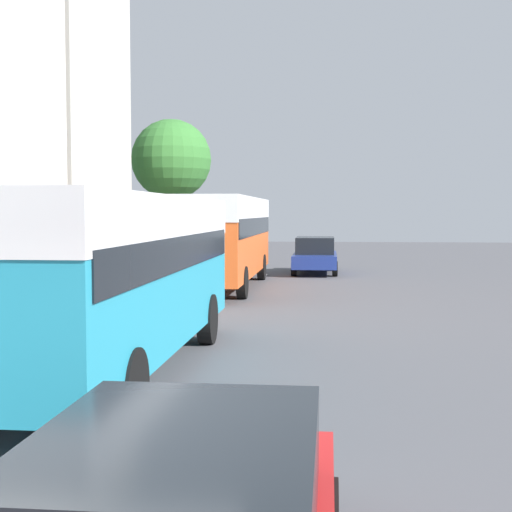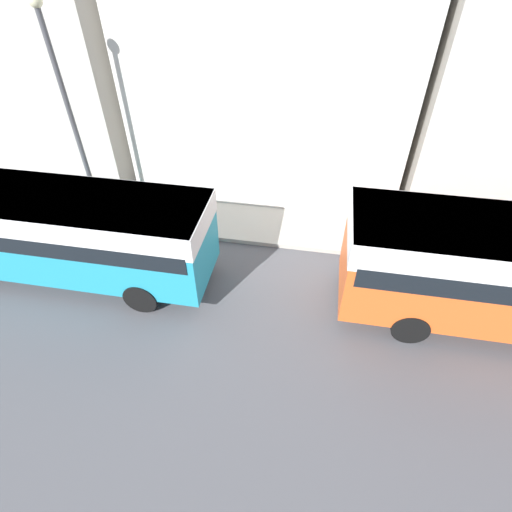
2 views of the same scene
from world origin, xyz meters
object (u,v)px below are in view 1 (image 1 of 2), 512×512
object	(u,v)px
bus_lead	(110,259)
car_far_curb	(315,255)
bus_following	(219,229)
pedestrian_near_curb	(163,251)

from	to	relation	value
bus_lead	car_far_curb	xyz separation A→B (m)	(2.93, 19.71, -1.08)
bus_following	bus_lead	bearing A→B (deg)	-88.79
bus_lead	car_far_curb	size ratio (longest dim) A/B	2.00
bus_lead	bus_following	distance (m)	13.40
bus_lead	bus_following	bearing A→B (deg)	91.21
bus_following	car_far_curb	distance (m)	7.18
pedestrian_near_curb	bus_lead	bearing A→B (deg)	-79.24
bus_following	car_far_curb	xyz separation A→B (m)	(3.21, 6.31, -1.23)
car_far_curb	bus_following	bearing A→B (deg)	-116.97
car_far_curb	pedestrian_near_curb	size ratio (longest dim) A/B	2.71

